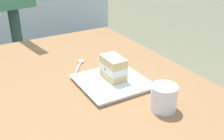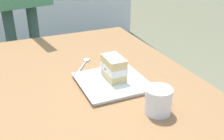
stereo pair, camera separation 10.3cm
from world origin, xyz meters
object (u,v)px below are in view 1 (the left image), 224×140
(cake_slice, at_px, (113,68))
(coffee_cup, at_px, (164,97))
(dessert_fork, at_px, (79,67))
(patio_table, at_px, (79,123))
(dessert_plate, at_px, (112,82))

(cake_slice, bearing_deg, coffee_cup, -169.60)
(coffee_cup, bearing_deg, dessert_fork, 14.02)
(cake_slice, distance_m, dessert_fork, 0.21)
(patio_table, relative_size, coffee_cup, 16.76)
(cake_slice, xyz_separation_m, coffee_cup, (-0.25, -0.05, -0.02))
(cake_slice, height_order, dessert_fork, cake_slice)
(patio_table, height_order, coffee_cup, coffee_cup)
(dessert_plate, relative_size, coffee_cup, 2.89)
(dessert_plate, distance_m, coffee_cup, 0.24)
(coffee_cup, bearing_deg, patio_table, 53.59)
(dessert_plate, relative_size, dessert_fork, 1.71)
(dessert_fork, relative_size, coffee_cup, 1.69)
(cake_slice, bearing_deg, patio_table, 112.19)
(dessert_plate, xyz_separation_m, coffee_cup, (-0.23, -0.06, 0.04))
(dessert_plate, height_order, dessert_fork, dessert_plate)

